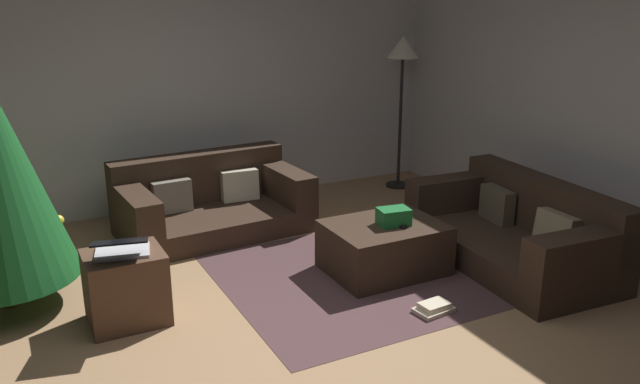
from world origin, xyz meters
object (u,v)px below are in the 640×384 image
tv_remote (397,225)px  laptop (121,248)px  ottoman (384,247)px  gift_box (394,217)px  corner_lamp (403,59)px  couch_left (210,203)px  couch_right (518,232)px  side_table (126,287)px  book_stack (434,308)px

tv_remote → laptop: 2.12m
ottoman → gift_box: gift_box is taller
gift_box → corner_lamp: 2.61m
ottoman → corner_lamp: 2.72m
corner_lamp → couch_left: bearing=-171.8°
tv_remote → couch_right: bearing=-35.3°
ottoman → corner_lamp: corner_lamp is taller
side_table → book_stack: 2.16m
corner_lamp → couch_right: bearing=-98.5°
couch_right → corner_lamp: corner_lamp is taller
book_stack → laptop: bearing=157.3°
gift_box → tv_remote: (0.01, -0.05, -0.06)m
couch_left → side_table: bearing=50.1°
side_table → corner_lamp: size_ratio=0.30×
tv_remote → side_table: size_ratio=0.31×
couch_left → couch_right: 2.82m
laptop → corner_lamp: 4.06m
tv_remote → laptop: laptop is taller
couch_right → tv_remote: (-1.04, 0.27, 0.15)m
couch_left → ottoman: bearing=117.4°
gift_box → side_table: (-2.08, 0.15, -0.22)m
laptop → couch_right: bearing=-7.4°
gift_box → couch_right: bearing=-16.7°
book_stack → tv_remote: bearing=79.0°
laptop → book_stack: bearing=-22.7°
couch_left → laptop: couch_left is taller
couch_right → tv_remote: bearing=79.6°
couch_left → ottoman: (0.95, -1.58, -0.06)m
couch_left → ottoman: size_ratio=1.95×
couch_right → gift_box: (-1.05, 0.31, 0.21)m
ottoman → gift_box: bearing=-38.2°
couch_right → book_stack: 1.27m
couch_right → ottoman: (-1.10, 0.36, -0.06)m
book_stack → corner_lamp: (1.52, 2.70, 1.44)m
side_table → laptop: 0.32m
gift_box → laptop: size_ratio=0.52×
side_table → corner_lamp: (3.48, 1.82, 1.22)m
couch_left → book_stack: 2.52m
book_stack → gift_box: bearing=80.3°
couch_left → gift_box: couch_left is taller
ottoman → couch_right: bearing=-17.9°
side_table → tv_remote: bearing=-5.4°
ottoman → side_table: size_ratio=1.75×
corner_lamp → book_stack: bearing=-119.3°
side_table → book_stack: bearing=-24.2°
gift_box → side_table: gift_box is taller
ottoman → book_stack: size_ratio=3.12×
couch_left → side_table: (-1.08, -1.47, -0.01)m
gift_box → laptop: (-2.10, 0.10, 0.09)m
gift_box → tv_remote: 0.07m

